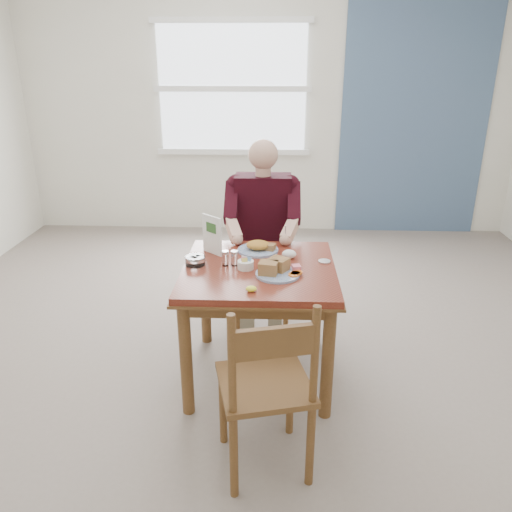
{
  "coord_description": "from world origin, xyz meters",
  "views": [
    {
      "loc": [
        0.09,
        -2.72,
        1.89
      ],
      "look_at": [
        -0.02,
        0.0,
        0.82
      ],
      "focal_mm": 35.0,
      "sensor_mm": 36.0,
      "label": 1
    }
  ],
  "objects_px": {
    "far_plate": "(259,247)",
    "table": "(259,284)",
    "near_plate": "(277,269)",
    "chair_near": "(267,387)",
    "chair_far": "(263,259)",
    "diner": "(263,221)"
  },
  "relations": [
    {
      "from": "chair_near",
      "to": "far_plate",
      "type": "distance_m",
      "value": 1.1
    },
    {
      "from": "chair_far",
      "to": "far_plate",
      "type": "relative_size",
      "value": 2.8
    },
    {
      "from": "chair_near",
      "to": "near_plate",
      "type": "bearing_deg",
      "value": 86.78
    },
    {
      "from": "far_plate",
      "to": "table",
      "type": "bearing_deg",
      "value": -87.69
    },
    {
      "from": "chair_far",
      "to": "far_plate",
      "type": "distance_m",
      "value": 0.62
    },
    {
      "from": "table",
      "to": "far_plate",
      "type": "distance_m",
      "value": 0.29
    },
    {
      "from": "table",
      "to": "chair_near",
      "type": "bearing_deg",
      "value": -85.39
    },
    {
      "from": "chair_far",
      "to": "near_plate",
      "type": "xyz_separation_m",
      "value": [
        0.1,
        -0.91,
        0.3
      ]
    },
    {
      "from": "chair_far",
      "to": "diner",
      "type": "height_order",
      "value": "diner"
    },
    {
      "from": "diner",
      "to": "near_plate",
      "type": "relative_size",
      "value": 4.32
    },
    {
      "from": "table",
      "to": "far_plate",
      "type": "bearing_deg",
      "value": 92.31
    },
    {
      "from": "chair_near",
      "to": "far_plate",
      "type": "height_order",
      "value": "chair_near"
    },
    {
      "from": "chair_near",
      "to": "diner",
      "type": "distance_m",
      "value": 1.54
    },
    {
      "from": "table",
      "to": "near_plate",
      "type": "bearing_deg",
      "value": -46.69
    },
    {
      "from": "chair_far",
      "to": "table",
      "type": "bearing_deg",
      "value": -90.0
    },
    {
      "from": "table",
      "to": "near_plate",
      "type": "relative_size",
      "value": 2.87
    },
    {
      "from": "far_plate",
      "to": "near_plate",
      "type": "bearing_deg",
      "value": -72.83
    },
    {
      "from": "chair_far",
      "to": "far_plate",
      "type": "xyz_separation_m",
      "value": [
        -0.01,
        -0.54,
        0.3
      ]
    },
    {
      "from": "table",
      "to": "diner",
      "type": "distance_m",
      "value": 0.73
    },
    {
      "from": "near_plate",
      "to": "diner",
      "type": "bearing_deg",
      "value": 97.2
    },
    {
      "from": "table",
      "to": "diner",
      "type": "height_order",
      "value": "diner"
    },
    {
      "from": "table",
      "to": "diner",
      "type": "bearing_deg",
      "value": 90.0
    }
  ]
}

